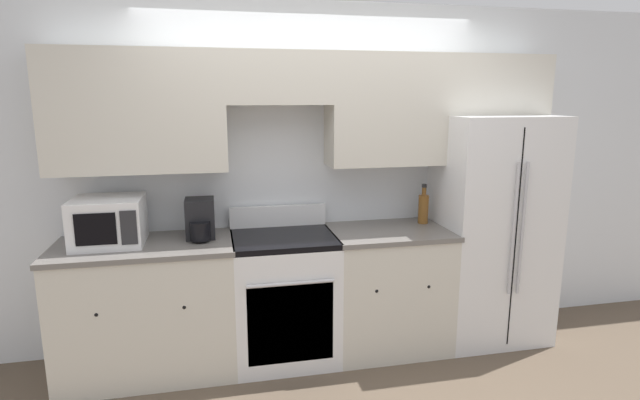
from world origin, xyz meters
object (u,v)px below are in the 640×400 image
object	(u,v)px
microwave	(109,221)
bottle	(423,208)
refrigerator	(488,228)
oven_range	(284,296)

from	to	relation	value
microwave	bottle	world-z (taller)	microwave
microwave	bottle	distance (m)	2.30
bottle	refrigerator	bearing A→B (deg)	-8.53
oven_range	bottle	world-z (taller)	bottle
refrigerator	microwave	bearing A→B (deg)	-179.79
refrigerator	bottle	xyz separation A→B (m)	(-0.53, 0.08, 0.17)
oven_range	bottle	distance (m)	1.28
oven_range	bottle	size ratio (longest dim) A/B	3.53
oven_range	refrigerator	distance (m)	1.71
microwave	refrigerator	bearing A→B (deg)	0.21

